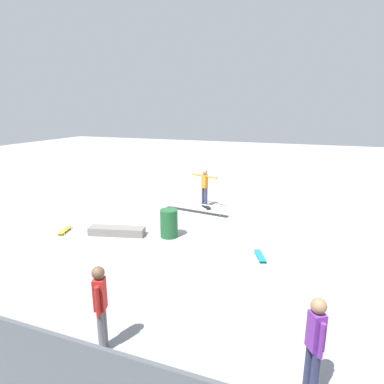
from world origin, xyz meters
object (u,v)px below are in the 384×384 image
Objects in this scene: skater_main at (205,185)px; bystander_purple_shirt at (315,342)px; skate_ledge at (117,231)px; skateboard_main at (206,206)px; loose_skateboard_yellow at (65,230)px; trash_bin at (169,223)px; loose_skateboard_teal at (260,256)px; bystander_red_shirt at (101,304)px; grind_rail at (196,208)px.

skater_main is 10.03m from bystander_purple_shirt.
skate_ledge is 1.14× the size of skater_main.
skateboard_main is 5.94m from loose_skateboard_yellow.
skateboard_main is at bearing -92.01° from trash_bin.
skate_ledge is at bearing -113.13° from loose_skateboard_teal.
bystander_purple_shirt is at bearing 137.81° from skater_main.
bystander_red_shirt reaches higher than loose_skateboard_yellow.
skateboard_main is 0.44× the size of bystander_red_shirt.
bystander_purple_shirt is at bearing 75.01° from bystander_red_shirt.
bystander_purple_shirt reaches higher than grind_rail.
grind_rail is 3.04× the size of trash_bin.
bystander_purple_shirt is 3.58m from bystander_red_shirt.
loose_skateboard_teal is at bearing 136.84° from bystander_red_shirt.
grind_rail is 5.27m from loose_skateboard_yellow.
skateboard_main is 0.76× the size of trash_bin.
bystander_red_shirt is (-2.90, 4.85, 0.80)m from skate_ledge.
grind_rail reaches higher than skateboard_main.
bystander_purple_shirt reaches higher than skateboard_main.
skateboard_main is (-1.91, -4.13, -0.06)m from skate_ledge.
loose_skateboard_yellow is at bearing 12.54° from skate_ledge.
bystander_red_shirt is at bearing 105.60° from grind_rail.
bystander_red_shirt reaches higher than trash_bin.
bystander_purple_shirt is 1.01× the size of bystander_red_shirt.
bystander_red_shirt reaches higher than grind_rail.
grind_rail reaches higher than skate_ledge.
loose_skateboard_yellow is at bearing -109.40° from loose_skateboard_teal.
bystander_red_shirt is (-1.11, 9.17, -0.05)m from skater_main.
loose_skateboard_teal is 0.99× the size of loose_skateboard_yellow.
skateboard_main is 0.44× the size of bystander_purple_shirt.
trash_bin is at bearing 98.68° from grind_rail.
skate_ledge is at bearing 87.49° from skater_main.
trash_bin is at bearing -164.36° from skate_ledge.
skate_ledge is 2.36× the size of loose_skateboard_yellow.
skater_main reaches higher than loose_skateboard_yellow.
bystander_red_shirt is 6.59m from loose_skateboard_yellow.
trash_bin is (0.13, 3.63, 0.41)m from skateboard_main.
grind_rail is 1.77× the size of bystander_red_shirt.
skateboard_main is (-0.12, 0.18, -0.92)m from skater_main.
bystander_red_shirt is 2.04× the size of loose_skateboard_teal.
skater_main is at bearing -166.31° from loose_skateboard_teal.
loose_skateboard_yellow is at bearing 72.06° from skater_main.
trash_bin is at bearing 136.69° from skateboard_main.
skateboard_main is at bearing -166.16° from loose_skateboard_teal.
bystander_purple_shirt reaches higher than loose_skateboard_teal.
grind_rail is 1.22m from skater_main.
bystander_red_shirt is at bearing 62.23° from bystander_purple_shirt.
skateboard_main is 9.85m from bystander_purple_shirt.
skateboard_main is 0.90× the size of loose_skateboard_teal.
loose_skateboard_yellow is (6.89, 0.36, 0.00)m from loose_skateboard_teal.
skate_ledge is 5.71m from bystander_red_shirt.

